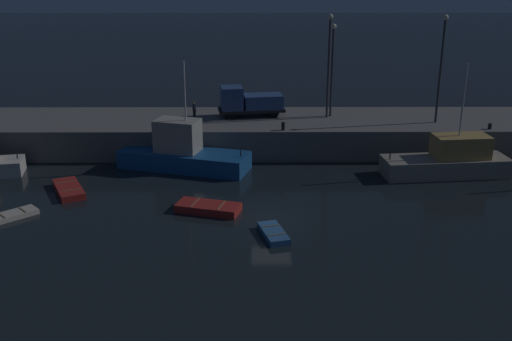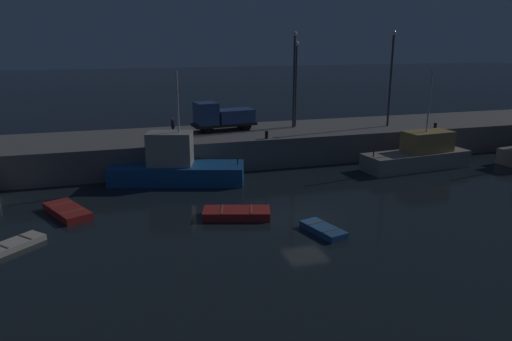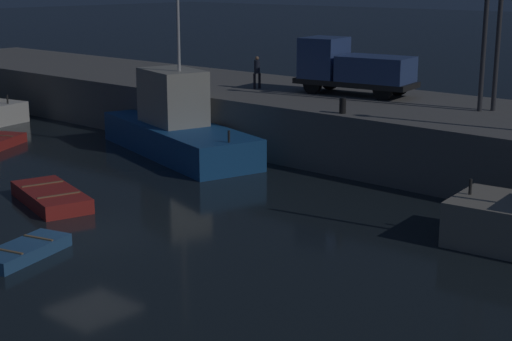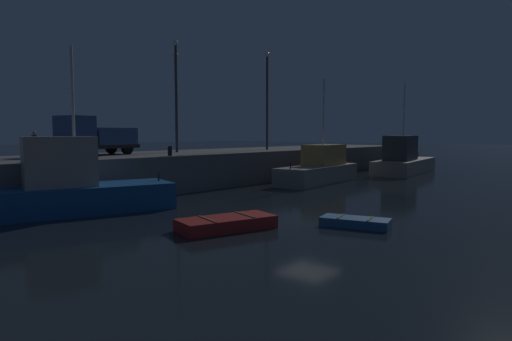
{
  "view_description": "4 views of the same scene",
  "coord_description": "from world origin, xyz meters",
  "px_view_note": "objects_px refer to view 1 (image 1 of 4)",
  "views": [
    {
      "loc": [
        -1.13,
        -34.73,
        15.37
      ],
      "look_at": [
        -0.94,
        4.78,
        1.62
      ],
      "focal_mm": 42.35,
      "sensor_mm": 36.0,
      "label": 1
    },
    {
      "loc": [
        -10.8,
        -25.56,
        10.65
      ],
      "look_at": [
        -1.1,
        7.08,
        1.25
      ],
      "focal_mm": 33.69,
      "sensor_mm": 36.0,
      "label": 2
    },
    {
      "loc": [
        19.49,
        -14.25,
        8.07
      ],
      "look_at": [
        1.47,
        6.35,
        1.21
      ],
      "focal_mm": 54.9,
      "sensor_mm": 36.0,
      "label": 3
    },
    {
      "loc": [
        -17.06,
        -11.71,
        4.02
      ],
      "look_at": [
        3.05,
        5.95,
        1.79
      ],
      "focal_mm": 31.22,
      "sensor_mm": 36.0,
      "label": 4
    }
  ],
  "objects_px": {
    "lamp_post_central": "(441,62)",
    "bollard_east": "(283,126)",
    "rowboat_white_mid": "(13,215)",
    "bollard_west": "(490,126)",
    "rowboat_blue_far": "(69,189)",
    "fishing_boat_orange": "(449,161)",
    "bollard_central": "(175,126)",
    "dinghy_red_small": "(273,233)",
    "lamp_post_west": "(329,59)",
    "dockworker": "(194,110)",
    "fishing_boat_white": "(182,153)",
    "dinghy_orange_near": "(208,208)",
    "lamp_post_east": "(332,63)",
    "utility_truck": "(249,102)"
  },
  "relations": [
    {
      "from": "rowboat_white_mid",
      "to": "bollard_central",
      "type": "relative_size",
      "value": 6.21
    },
    {
      "from": "rowboat_white_mid",
      "to": "fishing_boat_orange",
      "type": "bearing_deg",
      "value": 14.64
    },
    {
      "from": "dinghy_orange_near",
      "to": "lamp_post_east",
      "type": "relative_size",
      "value": 0.56
    },
    {
      "from": "utility_truck",
      "to": "dinghy_red_small",
      "type": "bearing_deg",
      "value": -85.32
    },
    {
      "from": "dinghy_orange_near",
      "to": "lamp_post_east",
      "type": "bearing_deg",
      "value": 57.76
    },
    {
      "from": "fishing_boat_white",
      "to": "dockworker",
      "type": "xyz_separation_m",
      "value": [
        0.54,
        5.02,
        2.22
      ]
    },
    {
      "from": "fishing_boat_white",
      "to": "dinghy_orange_near",
      "type": "height_order",
      "value": "fishing_boat_white"
    },
    {
      "from": "lamp_post_west",
      "to": "bollard_central",
      "type": "bearing_deg",
      "value": -162.57
    },
    {
      "from": "rowboat_white_mid",
      "to": "bollard_central",
      "type": "bearing_deg",
      "value": 52.77
    },
    {
      "from": "dinghy_red_small",
      "to": "rowboat_blue_far",
      "type": "distance_m",
      "value": 15.87
    },
    {
      "from": "fishing_boat_orange",
      "to": "dockworker",
      "type": "height_order",
      "value": "fishing_boat_orange"
    },
    {
      "from": "rowboat_blue_far",
      "to": "bollard_central",
      "type": "height_order",
      "value": "bollard_central"
    },
    {
      "from": "dockworker",
      "to": "bollard_west",
      "type": "xyz_separation_m",
      "value": [
        24.07,
        -2.85,
        -0.69
      ]
    },
    {
      "from": "lamp_post_central",
      "to": "bollard_east",
      "type": "distance_m",
      "value": 13.98
    },
    {
      "from": "rowboat_blue_far",
      "to": "lamp_post_west",
      "type": "xyz_separation_m",
      "value": [
        19.34,
        11.4,
        7.35
      ]
    },
    {
      "from": "utility_truck",
      "to": "dockworker",
      "type": "height_order",
      "value": "utility_truck"
    },
    {
      "from": "lamp_post_west",
      "to": "dockworker",
      "type": "height_order",
      "value": "lamp_post_west"
    },
    {
      "from": "dinghy_red_small",
      "to": "fishing_boat_orange",
      "type": "bearing_deg",
      "value": 38.25
    },
    {
      "from": "fishing_boat_white",
      "to": "dinghy_red_small",
      "type": "height_order",
      "value": "fishing_boat_white"
    },
    {
      "from": "rowboat_white_mid",
      "to": "bollard_west",
      "type": "bearing_deg",
      "value": 18.92
    },
    {
      "from": "dockworker",
      "to": "bollard_central",
      "type": "distance_m",
      "value": 3.23
    },
    {
      "from": "lamp_post_west",
      "to": "lamp_post_central",
      "type": "distance_m",
      "value": 9.12
    },
    {
      "from": "dinghy_red_small",
      "to": "utility_truck",
      "type": "distance_m",
      "value": 19.43
    },
    {
      "from": "lamp_post_east",
      "to": "utility_truck",
      "type": "distance_m",
      "value": 7.87
    },
    {
      "from": "lamp_post_west",
      "to": "bollard_east",
      "type": "height_order",
      "value": "lamp_post_west"
    },
    {
      "from": "bollard_west",
      "to": "bollard_east",
      "type": "distance_m",
      "value": 16.69
    },
    {
      "from": "dinghy_red_small",
      "to": "lamp_post_east",
      "type": "height_order",
      "value": "lamp_post_east"
    },
    {
      "from": "lamp_post_east",
      "to": "lamp_post_central",
      "type": "xyz_separation_m",
      "value": [
        8.57,
        -2.3,
        0.48
      ]
    },
    {
      "from": "rowboat_blue_far",
      "to": "fishing_boat_white",
      "type": "bearing_deg",
      "value": 35.2
    },
    {
      "from": "dinghy_red_small",
      "to": "fishing_boat_white",
      "type": "bearing_deg",
      "value": 118.25
    },
    {
      "from": "rowboat_white_mid",
      "to": "lamp_post_east",
      "type": "height_order",
      "value": "lamp_post_east"
    },
    {
      "from": "dinghy_red_small",
      "to": "lamp_post_west",
      "type": "distance_m",
      "value": 20.7
    },
    {
      "from": "lamp_post_central",
      "to": "bollard_central",
      "type": "height_order",
      "value": "lamp_post_central"
    },
    {
      "from": "rowboat_blue_far",
      "to": "rowboat_white_mid",
      "type": "bearing_deg",
      "value": -117.85
    },
    {
      "from": "dinghy_orange_near",
      "to": "bollard_east",
      "type": "bearing_deg",
      "value": 63.37
    },
    {
      "from": "dinghy_orange_near",
      "to": "dockworker",
      "type": "distance_m",
      "value": 14.24
    },
    {
      "from": "rowboat_blue_far",
      "to": "dockworker",
      "type": "height_order",
      "value": "dockworker"
    },
    {
      "from": "lamp_post_west",
      "to": "dockworker",
      "type": "distance_m",
      "value": 12.14
    },
    {
      "from": "rowboat_blue_far",
      "to": "lamp_post_east",
      "type": "bearing_deg",
      "value": 31.09
    },
    {
      "from": "utility_truck",
      "to": "bollard_central",
      "type": "height_order",
      "value": "utility_truck"
    },
    {
      "from": "lamp_post_central",
      "to": "utility_truck",
      "type": "distance_m",
      "value": 16.3
    },
    {
      "from": "dinghy_orange_near",
      "to": "lamp_post_west",
      "type": "height_order",
      "value": "lamp_post_west"
    },
    {
      "from": "lamp_post_central",
      "to": "bollard_east",
      "type": "bearing_deg",
      "value": -169.38
    },
    {
      "from": "lamp_post_central",
      "to": "bollard_west",
      "type": "xyz_separation_m",
      "value": [
        3.77,
        -2.16,
        -4.86
      ]
    },
    {
      "from": "dockworker",
      "to": "utility_truck",
      "type": "bearing_deg",
      "value": 18.38
    },
    {
      "from": "dinghy_orange_near",
      "to": "fishing_boat_orange",
      "type": "bearing_deg",
      "value": 21.44
    },
    {
      "from": "utility_truck",
      "to": "lamp_post_east",
      "type": "bearing_deg",
      "value": 0.71
    },
    {
      "from": "fishing_boat_white",
      "to": "rowboat_white_mid",
      "type": "distance_m",
      "value": 13.71
    },
    {
      "from": "fishing_boat_orange",
      "to": "bollard_central",
      "type": "relative_size",
      "value": 19.63
    },
    {
      "from": "fishing_boat_white",
      "to": "bollard_central",
      "type": "bearing_deg",
      "value": 110.25
    }
  ]
}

